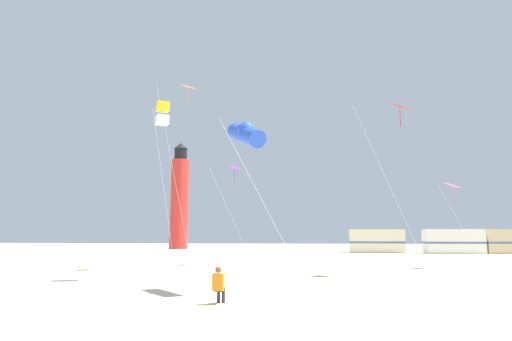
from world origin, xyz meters
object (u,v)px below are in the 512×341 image
object	(u,v)px
kite_diamond_violet	(234,171)
kite_box_gold	(162,114)
kite_diamond_orange	(187,95)
kite_diamond_scarlet	(399,113)
kite_tube_blue	(246,134)
kite_diamond_rainbow	(452,188)
lighthouse_distant	(180,198)
rv_van_cream	(377,241)
rv_van_white	(453,241)
kite_flyer_standing	(219,284)
rv_van_tan	(512,241)

from	to	relation	value
kite_diamond_violet	kite_box_gold	xyz separation A→B (m)	(-2.01, -10.53, 1.40)
kite_diamond_orange	kite_diamond_scarlet	xyz separation A→B (m)	(12.96, -2.67, -2.43)
kite_diamond_scarlet	kite_tube_blue	bearing A→B (deg)	-136.38
kite_diamond_orange	kite_diamond_rainbow	bearing A→B (deg)	10.01
kite_tube_blue	lighthouse_distant	distance (m)	51.58
rv_van_cream	lighthouse_distant	bearing A→B (deg)	161.85
kite_diamond_orange	rv_van_white	bearing A→B (deg)	45.84
kite_flyer_standing	kite_tube_blue	bearing A→B (deg)	-93.59
kite_flyer_standing	kite_diamond_rainbow	distance (m)	20.92
kite_diamond_orange	rv_van_cream	distance (m)	33.11
kite_diamond_scarlet	kite_diamond_violet	bearing A→B (deg)	146.21
kite_diamond_violet	lighthouse_distant	bearing A→B (deg)	112.59
kite_box_gold	rv_van_white	distance (m)	40.50
kite_flyer_standing	rv_van_cream	size ratio (longest dim) A/B	0.18
rv_van_tan	kite_diamond_orange	bearing A→B (deg)	-142.88
kite_diamond_orange	lighthouse_distant	size ratio (longest dim) A/B	0.72
kite_diamond_violet	kite_tube_blue	bearing A→B (deg)	-79.02
kite_diamond_rainbow	lighthouse_distant	distance (m)	46.14
kite_tube_blue	rv_van_cream	world-z (taller)	kite_tube_blue
kite_tube_blue	rv_van_cream	xyz separation A→B (m)	(11.07, 36.99, -4.75)
kite_box_gold	rv_van_cream	bearing A→B (deg)	64.49
rv_van_cream	kite_diamond_rainbow	bearing A→B (deg)	-82.96
kite_diamond_scarlet	rv_van_white	size ratio (longest dim) A/B	1.47
kite_diamond_scarlet	lighthouse_distant	world-z (taller)	lighthouse_distant
kite_flyer_standing	kite_box_gold	world-z (taller)	kite_box_gold
kite_tube_blue	rv_van_white	bearing A→B (deg)	61.25
kite_tube_blue	kite_diamond_violet	bearing A→B (deg)	100.98
kite_flyer_standing	kite_diamond_rainbow	size ratio (longest dim) A/B	0.21
kite_tube_blue	rv_van_cream	distance (m)	38.90
kite_diamond_scarlet	lighthouse_distant	xyz separation A→B (m)	(-24.73, 41.34, -1.07)
rv_van_tan	kite_box_gold	bearing A→B (deg)	-136.34
kite_box_gold	kite_tube_blue	size ratio (longest dim) A/B	1.29
kite_diamond_violet	rv_van_cream	bearing A→B (deg)	58.61
kite_box_gold	kite_diamond_scarlet	world-z (taller)	kite_diamond_scarlet
kite_flyer_standing	kite_box_gold	bearing A→B (deg)	-52.29
lighthouse_distant	rv_van_tan	world-z (taller)	lighthouse_distant
kite_diamond_orange	rv_van_white	world-z (taller)	kite_diamond_orange
kite_tube_blue	kite_box_gold	bearing A→B (deg)	141.80
kite_diamond_scarlet	rv_van_white	world-z (taller)	kite_diamond_scarlet
kite_tube_blue	rv_van_white	world-z (taller)	kite_tube_blue
kite_flyer_standing	kite_diamond_scarlet	xyz separation A→B (m)	(8.11, 10.27, 8.29)
kite_flyer_standing	rv_van_tan	xyz separation A→B (m)	(26.70, 39.13, 0.78)
kite_flyer_standing	kite_diamond_rainbow	world-z (taller)	kite_diamond_rainbow
kite_flyer_standing	rv_van_cream	bearing A→B (deg)	-101.21
lighthouse_distant	rv_van_cream	world-z (taller)	lighthouse_distant
lighthouse_distant	rv_van_cream	size ratio (longest dim) A/B	2.55
kite_diamond_rainbow	kite_tube_blue	world-z (taller)	kite_tube_blue
kite_flyer_standing	rv_van_cream	world-z (taller)	rv_van_cream
kite_diamond_scarlet	rv_van_tan	world-z (taller)	kite_diamond_scarlet
rv_van_white	lighthouse_distant	bearing A→B (deg)	159.54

